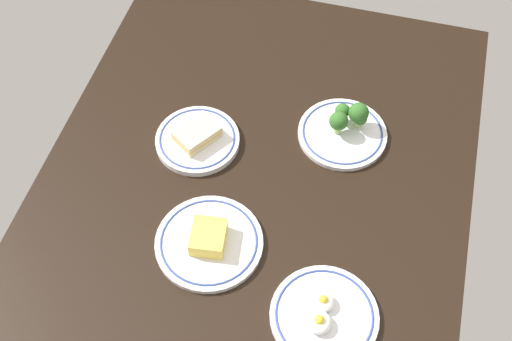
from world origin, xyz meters
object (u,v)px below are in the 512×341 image
object	(u,v)px
plate_broccoli	(345,128)
plate_sandwich	(197,139)
plate_eggs	(324,315)
plate_cheese	(209,241)

from	to	relation	value
plate_broccoli	plate_sandwich	world-z (taller)	plate_broccoli
plate_eggs	plate_broccoli	bearing A→B (deg)	5.68
plate_eggs	plate_cheese	xyz separation A→B (cm)	(9.65, 26.11, 0.17)
plate_broccoli	plate_sandwich	xyz separation A→B (cm)	(-11.16, 32.01, -0.58)
plate_broccoli	plate_sandwich	bearing A→B (deg)	109.22
plate_broccoli	plate_cheese	distance (cm)	41.85
plate_cheese	plate_broccoli	bearing A→B (deg)	-31.06
plate_broccoli	plate_cheese	xyz separation A→B (cm)	(-35.84, 21.59, -0.80)
plate_broccoli	plate_cheese	world-z (taller)	plate_broccoli
plate_broccoli	plate_cheese	size ratio (longest dim) A/B	0.92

